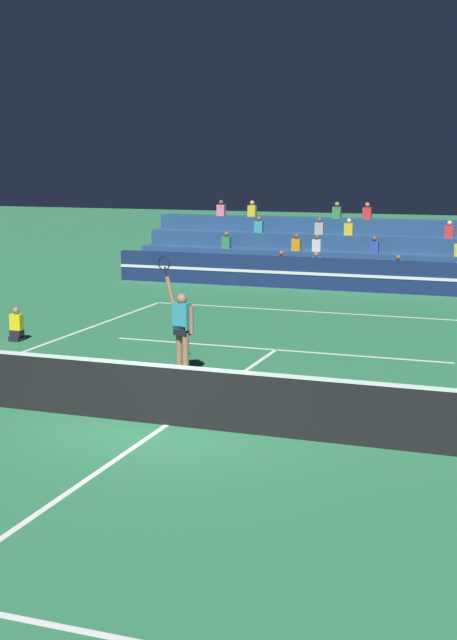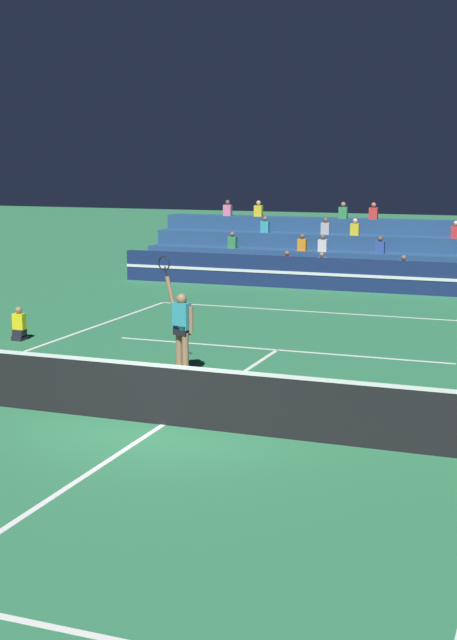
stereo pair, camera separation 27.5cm
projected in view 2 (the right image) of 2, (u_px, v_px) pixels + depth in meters
ground_plane at (163, 425)px, 15.12m from camera, size 120.00×120.00×0.00m
court_lines at (163, 425)px, 15.12m from camera, size 11.10×23.90×0.01m
tennis_net at (163, 394)px, 15.02m from camera, size 12.00×0.10×1.10m
sponsor_banner_wall at (366, 276)px, 30.15m from camera, size 18.00×0.26×1.10m
bleacher_stand at (385, 258)px, 33.01m from camera, size 18.09×3.80×2.83m
ball_kid_courtside at (19, 327)px, 22.15m from camera, size 0.30×0.36×0.84m
tennis_player at (181, 328)px, 18.53m from camera, size 0.90×0.41×2.50m
tennis_ball at (348, 398)px, 16.65m from camera, size 0.07×0.07×0.07m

